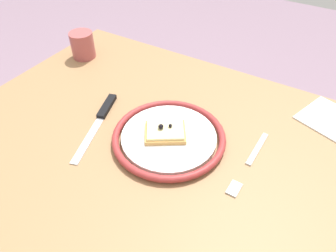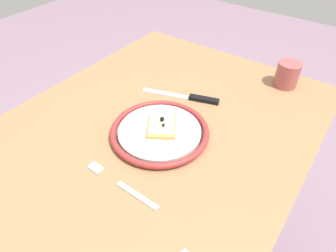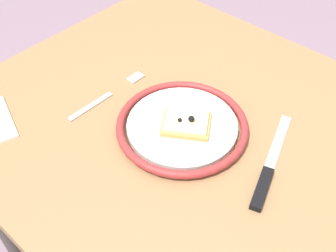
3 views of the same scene
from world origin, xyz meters
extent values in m
plane|color=gray|center=(0.00, 0.00, 0.00)|extent=(6.00, 6.00, 0.00)
cube|color=#936D47|center=(0.00, 0.00, 0.71)|extent=(0.97, 0.77, 0.03)
cylinder|color=#4C4742|center=(0.42, -0.32, 0.35)|extent=(0.05, 0.05, 0.69)
cylinder|color=#4C4742|center=(0.42, 0.32, 0.35)|extent=(0.05, 0.05, 0.69)
cylinder|color=white|center=(-0.03, -0.03, 0.73)|extent=(0.22, 0.22, 0.02)
torus|color=maroon|center=(-0.03, -0.03, 0.74)|extent=(0.26, 0.26, 0.02)
cube|color=tan|center=(-0.02, -0.03, 0.75)|extent=(0.12, 0.11, 0.01)
cube|color=#F3E496|center=(-0.02, -0.03, 0.75)|extent=(0.10, 0.10, 0.01)
sphere|color=black|center=(-0.01, -0.02, 0.76)|extent=(0.01, 0.01, 0.01)
sphere|color=black|center=(-0.03, -0.04, 0.76)|extent=(0.01, 0.01, 0.01)
cube|color=silver|center=(0.13, 0.07, 0.73)|extent=(0.06, 0.15, 0.00)
cube|color=black|center=(0.17, -0.05, 0.73)|extent=(0.05, 0.09, 0.01)
cube|color=#BABABA|center=(-0.21, -0.11, 0.73)|extent=(0.01, 0.11, 0.00)
cube|color=#BABABA|center=(-0.21, 0.02, 0.73)|extent=(0.02, 0.04, 0.00)
cylinder|color=#A54C4C|center=(0.39, -0.21, 0.76)|extent=(0.07, 0.07, 0.08)
camera|label=1|loc=(-0.29, 0.41, 1.24)|focal=33.97mm
camera|label=2|loc=(-0.48, -0.38, 1.25)|focal=31.73mm
camera|label=3|loc=(0.32, -0.45, 1.30)|focal=43.14mm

